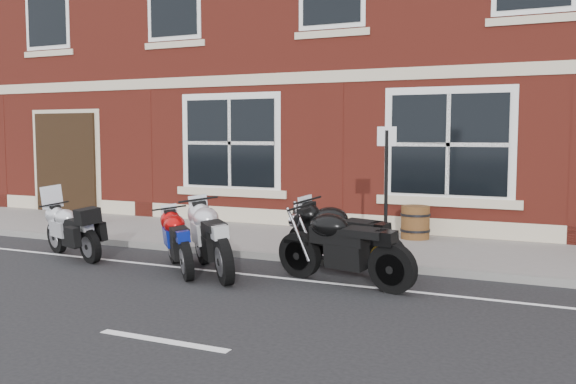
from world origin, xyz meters
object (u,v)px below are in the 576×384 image
moto_sport_red (181,239)px  barrel_planter (415,222)px  moto_touring_silver (73,229)px  moto_sport_silver (214,236)px  parking_sign (386,184)px  moto_sport_black (343,235)px  moto_naked_black (342,244)px

moto_sport_red → barrel_planter: bearing=11.6°
moto_touring_silver → barrel_planter: (5.20, 3.83, -0.06)m
moto_sport_silver → moto_touring_silver: bearing=135.2°
moto_sport_red → parking_sign: parking_sign is taller
moto_sport_black → barrel_planter: size_ratio=3.42×
moto_naked_black → barrel_planter: bearing=11.3°
moto_sport_black → barrel_planter: moto_sport_black is taller
parking_sign → moto_touring_silver: bearing=-172.3°
moto_touring_silver → moto_naked_black: (5.04, 0.08, 0.09)m
moto_sport_black → moto_sport_silver: size_ratio=1.26×
moto_sport_black → parking_sign: 1.09m
moto_touring_silver → moto_sport_black: size_ratio=0.82×
moto_touring_silver → moto_sport_black: bearing=-57.8°
moto_touring_silver → parking_sign: bearing=-53.4°
moto_sport_black → parking_sign: parking_sign is taller
moto_touring_silver → parking_sign: (5.30, 1.41, 0.87)m
moto_sport_black → moto_sport_red: bearing=131.8°
moto_naked_black → parking_sign: bearing=2.8°
moto_touring_silver → barrel_planter: size_ratio=2.79×
moto_naked_black → barrel_planter: (0.16, 3.76, -0.15)m
moto_sport_black → moto_naked_black: bearing=-141.9°
moto_sport_black → moto_naked_black: 0.85m
barrel_planter → moto_sport_silver: bearing=-120.0°
moto_sport_silver → parking_sign: (2.34, 1.47, 0.78)m
moto_sport_silver → barrel_planter: (2.25, 3.89, -0.15)m
moto_sport_black → moto_sport_silver: bearing=136.0°
moto_touring_silver → moto_sport_red: moto_touring_silver is taller
moto_touring_silver → moto_naked_black: 5.04m
moto_sport_silver → barrel_planter: 4.50m
moto_touring_silver → moto_sport_red: bearing=-71.6°
moto_touring_silver → parking_sign: parking_sign is taller
moto_sport_red → moto_naked_black: size_ratio=0.67×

